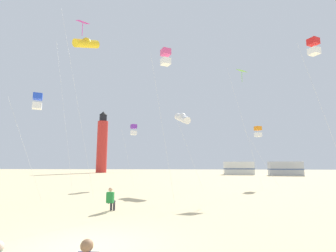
% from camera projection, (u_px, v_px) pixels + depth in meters
% --- Properties ---
extents(ground, '(200.00, 200.00, 0.00)m').
position_uv_depth(ground, '(85.00, 249.00, 6.84)').
color(ground, beige).
extents(kite_flyer_standing, '(0.36, 0.52, 1.16)m').
position_uv_depth(kite_flyer_standing, '(111.00, 199.00, 12.38)').
color(kite_flyer_standing, '#238438').
rests_on(kite_flyer_standing, ground).
extents(kite_box_violet, '(1.64, 1.63, 6.59)m').
position_uv_depth(kite_box_violet, '(134.00, 130.00, 27.06)').
color(kite_box_violet, silver).
rests_on(kite_box_violet, ground).
extents(kite_tube_gold, '(3.24, 3.60, 13.36)m').
position_uv_depth(kite_tube_gold, '(86.00, 43.00, 21.50)').
color(kite_tube_gold, silver).
rests_on(kite_tube_gold, ground).
extents(kite_box_orange, '(3.05, 2.15, 6.39)m').
position_uv_depth(kite_box_orange, '(258.00, 132.00, 27.03)').
color(kite_box_orange, silver).
rests_on(kite_box_orange, ground).
extents(kite_diamond_magenta, '(2.71, 2.49, 13.94)m').
position_uv_depth(kite_diamond_magenta, '(82.00, 30.00, 19.94)').
color(kite_diamond_magenta, silver).
rests_on(kite_diamond_magenta, ground).
extents(kite_box_rainbow, '(1.63, 1.38, 10.35)m').
position_uv_depth(kite_box_rainbow, '(166.00, 57.00, 17.48)').
color(kite_box_rainbow, silver).
rests_on(kite_box_rainbow, ground).
extents(kite_diamond_lime, '(2.76, 2.30, 12.18)m').
position_uv_depth(kite_diamond_lime, '(242.00, 76.00, 25.80)').
color(kite_diamond_lime, silver).
rests_on(kite_diamond_lime, ground).
extents(kite_tube_white, '(2.74, 3.14, 7.47)m').
position_uv_depth(kite_tube_white, '(182.00, 118.00, 24.28)').
color(kite_tube_white, silver).
rests_on(kite_tube_white, ground).
extents(kite_box_scarlet, '(2.30, 1.88, 10.82)m').
position_uv_depth(kite_box_scarlet, '(314.00, 47.00, 16.93)').
color(kite_box_scarlet, silver).
rests_on(kite_box_scarlet, ground).
extents(kite_box_blue, '(2.66, 1.97, 7.38)m').
position_uv_depth(kite_box_blue, '(37.00, 101.00, 17.92)').
color(kite_box_blue, silver).
rests_on(kite_box_blue, ground).
extents(lighthouse_distant, '(2.80, 2.80, 16.80)m').
position_uv_depth(lighthouse_distant, '(102.00, 144.00, 67.96)').
color(lighthouse_distant, red).
rests_on(lighthouse_distant, ground).
extents(rv_van_white, '(6.53, 2.60, 2.80)m').
position_uv_depth(rv_van_white, '(239.00, 168.00, 55.06)').
color(rv_van_white, white).
rests_on(rv_van_white, ground).
extents(rv_van_silver, '(6.61, 2.87, 2.80)m').
position_uv_depth(rv_van_silver, '(285.00, 169.00, 50.62)').
color(rv_van_silver, '#B7BABF').
rests_on(rv_van_silver, ground).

